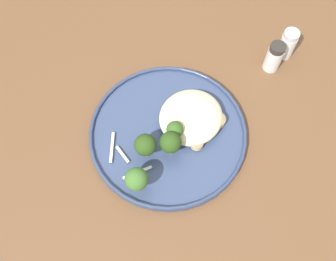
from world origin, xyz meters
name	(u,v)px	position (x,y,z in m)	size (l,w,h in m)	color
ground	(163,223)	(0.00, 0.00, 0.00)	(6.00, 6.00, 0.00)	#2D2B28
wooden_dining_table	(159,152)	(0.00, 0.00, 0.66)	(1.40, 1.00, 0.74)	brown
dinner_plate	(168,133)	(-0.01, 0.01, 0.75)	(0.29, 0.29, 0.02)	#38476B
noodle_bed	(191,117)	(-0.06, 0.03, 0.77)	(0.12, 0.11, 0.03)	beige
seared_scallop_front_small	(168,119)	(-0.03, 0.00, 0.76)	(0.02, 0.02, 0.01)	#DBB77A
seared_scallop_right_edge	(199,99)	(-0.10, 0.01, 0.76)	(0.03, 0.03, 0.02)	#E5C689
seared_scallop_tilted_round	(197,144)	(-0.03, 0.07, 0.76)	(0.02, 0.02, 0.02)	#E5C689
seared_scallop_on_noodles	(218,120)	(-0.09, 0.06, 0.76)	(0.03, 0.03, 0.02)	#DBB77A
seared_scallop_rear_pale	(208,106)	(-0.10, 0.03, 0.76)	(0.03, 0.03, 0.02)	#E5C689
broccoli_floret_tall_stalk	(145,145)	(0.04, 0.01, 0.79)	(0.04, 0.04, 0.06)	#89A356
broccoli_floret_small_sprig	(137,180)	(0.10, 0.05, 0.79)	(0.04, 0.04, 0.06)	#89A356
broccoli_floret_front_edge	(171,143)	(0.01, 0.04, 0.79)	(0.04, 0.04, 0.06)	#7A994C
broccoli_floret_near_rim	(175,131)	(-0.01, 0.03, 0.78)	(0.03, 0.03, 0.05)	#7A994C
onion_sliver_long_sliver	(137,173)	(0.08, 0.03, 0.75)	(0.05, 0.01, 0.00)	silver
onion_sliver_short_strip	(112,147)	(0.08, -0.04, 0.75)	(0.06, 0.01, 0.00)	silver
onion_sliver_curled_piece	(122,154)	(0.08, -0.01, 0.75)	(0.04, 0.01, 0.00)	silver
salt_shaker	(288,44)	(-0.31, 0.05, 0.77)	(0.03, 0.03, 0.07)	white
pepper_shaker	(274,57)	(-0.27, 0.05, 0.77)	(0.03, 0.03, 0.07)	white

